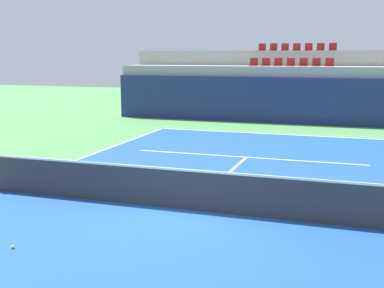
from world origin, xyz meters
name	(u,v)px	position (x,y,z in m)	size (l,w,h in m)	color
ground_plane	(187,210)	(0.00, 0.00, 0.00)	(80.00, 80.00, 0.00)	#4C8C4C
court_surface	(187,210)	(0.00, 0.00, 0.01)	(11.00, 24.00, 0.01)	#1E4C99
baseline_far	(273,134)	(0.00, 11.95, 0.01)	(11.00, 0.10, 0.00)	white
service_line_far	(246,157)	(0.00, 6.40, 0.01)	(8.26, 0.10, 0.00)	white
centre_service_line	(223,178)	(0.00, 3.20, 0.01)	(0.10, 6.40, 0.00)	white
back_wall	(286,101)	(0.00, 15.84, 1.22)	(19.11, 0.30, 2.44)	navy
stands_tier_lower	(289,93)	(0.00, 17.19, 1.49)	(19.11, 2.40, 2.99)	#9E9E99
stands_tier_upper	(295,83)	(0.00, 19.59, 1.92)	(19.11, 2.40, 3.83)	#9E9E99
seating_row_lower	(291,64)	(0.00, 17.28, 3.11)	(4.56, 0.44, 0.44)	maroon
seating_row_upper	(297,49)	(0.00, 19.68, 3.96)	(4.56, 0.44, 0.44)	maroon
tennis_net	(187,189)	(0.00, 0.00, 0.51)	(11.08, 0.08, 1.07)	black
tennis_ball_0	(13,247)	(-2.30, -3.28, 0.04)	(0.07, 0.07, 0.07)	#CCE033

